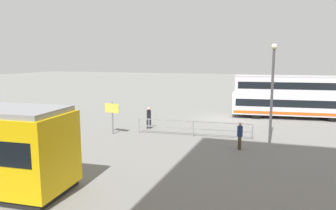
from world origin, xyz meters
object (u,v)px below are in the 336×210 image
object	(u,v)px
info_sign	(112,112)
street_lamp	(272,85)
pedestrian_crossing	(240,134)
double_decker_bus	(294,96)
pedestrian_near_railing	(149,116)

from	to	relation	value
info_sign	street_lamp	xyz separation A→B (m)	(-10.51, -1.00, 2.06)
street_lamp	pedestrian_crossing	bearing A→B (deg)	51.45
double_decker_bus	street_lamp	world-z (taller)	street_lamp
pedestrian_crossing	street_lamp	bearing A→B (deg)	-128.55
double_decker_bus	street_lamp	distance (m)	9.67
pedestrian_crossing	info_sign	size ratio (longest dim) A/B	0.71
double_decker_bus	pedestrian_crossing	bearing A→B (deg)	71.76
pedestrian_near_railing	pedestrian_crossing	world-z (taller)	pedestrian_near_railing
pedestrian_near_railing	info_sign	xyz separation A→B (m)	(1.80, 2.40, 0.65)
double_decker_bus	pedestrian_near_railing	world-z (taller)	double_decker_bus
pedestrian_near_railing	street_lamp	distance (m)	9.22
pedestrian_near_railing	street_lamp	world-z (taller)	street_lamp
pedestrian_near_railing	pedestrian_crossing	xyz separation A→B (m)	(-7.01, 3.53, -0.01)
pedestrian_crossing	pedestrian_near_railing	bearing A→B (deg)	-26.73
info_sign	pedestrian_crossing	bearing A→B (deg)	172.67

